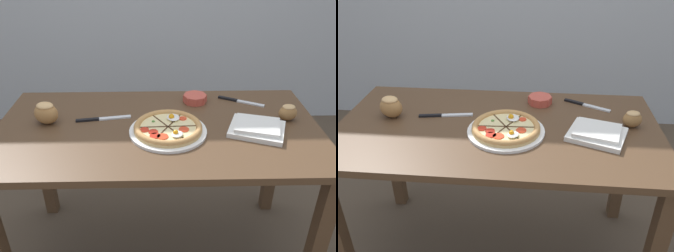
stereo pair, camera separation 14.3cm
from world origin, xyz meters
TOP-DOWN VIEW (x-y plane):
  - ground_plane at (0.00, 0.00)m, footprint 12.00×12.00m
  - dining_table at (0.00, 0.00)m, footprint 1.36×0.72m
  - pizza at (0.04, -0.05)m, footprint 0.32×0.32m
  - ramekin_bowl at (0.18, 0.23)m, footprint 0.11×0.11m
  - napkin_folded at (0.40, -0.05)m, footprint 0.26×0.25m
  - bread_piece_near at (-0.47, 0.04)m, footprint 0.13×0.11m
  - bread_piece_mid at (0.56, 0.05)m, footprint 0.08×0.07m
  - knife_main at (-0.24, 0.07)m, footprint 0.24×0.06m
  - knife_spare at (0.39, 0.23)m, footprint 0.21×0.12m

SIDE VIEW (x-z plane):
  - ground_plane at x=0.00m, z-range 0.00..0.00m
  - dining_table at x=0.00m, z-range 0.26..0.99m
  - knife_main at x=-0.24m, z-range 0.74..0.75m
  - knife_spare at x=0.39m, z-range 0.74..0.75m
  - napkin_folded at x=0.40m, z-range 0.73..0.77m
  - pizza at x=0.04m, z-range 0.73..0.78m
  - ramekin_bowl at x=0.18m, z-range 0.74..0.77m
  - bread_piece_mid at x=0.56m, z-range 0.74..0.81m
  - bread_piece_near at x=-0.47m, z-range 0.74..0.83m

